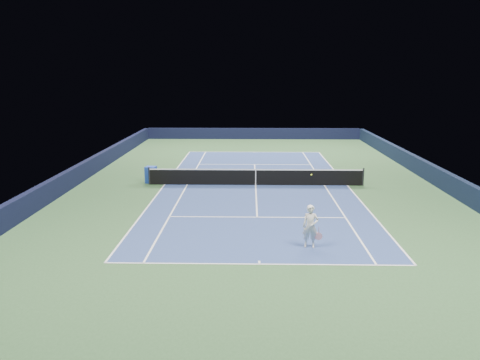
{
  "coord_description": "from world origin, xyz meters",
  "views": [
    {
      "loc": [
        -0.35,
        -27.27,
        6.61
      ],
      "look_at": [
        -0.87,
        -3.0,
        1.0
      ],
      "focal_mm": 35.0,
      "sensor_mm": 36.0,
      "label": 1
    }
  ],
  "objects": [
    {
      "name": "center_service_line",
      "position": [
        0.0,
        0.0,
        0.01
      ],
      "size": [
        0.08,
        12.8,
        0.0
      ],
      "primitive_type": "cube",
      "color": "white",
      "rests_on": "ground"
    },
    {
      "name": "center_mark_far",
      "position": [
        0.0,
        11.73,
        0.01
      ],
      "size": [
        0.08,
        0.3,
        0.0
      ],
      "primitive_type": "cube",
      "color": "white",
      "rests_on": "ground"
    },
    {
      "name": "sideline_doubles_right",
      "position": [
        5.49,
        0.0,
        0.01
      ],
      "size": [
        0.08,
        23.77,
        0.0
      ],
      "primitive_type": "cube",
      "color": "white",
      "rests_on": "ground"
    },
    {
      "name": "service_line_far",
      "position": [
        0.0,
        6.4,
        0.01
      ],
      "size": [
        8.23,
        0.08,
        0.0
      ],
      "primitive_type": "cube",
      "color": "white",
      "rests_on": "ground"
    },
    {
      "name": "service_line_near",
      "position": [
        0.0,
        -6.4,
        0.01
      ],
      "size": [
        8.23,
        0.08,
        0.0
      ],
      "primitive_type": "cube",
      "color": "white",
      "rests_on": "ground"
    },
    {
      "name": "wall_left",
      "position": [
        -10.82,
        0.0,
        0.55
      ],
      "size": [
        0.35,
        40.0,
        1.1
      ],
      "primitive_type": "cube",
      "color": "black",
      "rests_on": "ground"
    },
    {
      "name": "sideline_singles_right",
      "position": [
        4.12,
        0.0,
        0.01
      ],
      "size": [
        0.08,
        23.77,
        0.0
      ],
      "primitive_type": "cube",
      "color": "white",
      "rests_on": "ground"
    },
    {
      "name": "sponsor_cube",
      "position": [
        -6.4,
        0.5,
        0.5
      ],
      "size": [
        0.69,
        0.65,
        1.01
      ],
      "color": "#1D3EB0",
      "rests_on": "ground"
    },
    {
      "name": "tennis_net",
      "position": [
        0.0,
        0.0,
        0.5
      ],
      "size": [
        12.9,
        0.1,
        1.07
      ],
      "color": "black",
      "rests_on": "ground"
    },
    {
      "name": "wall_far",
      "position": [
        0.0,
        19.82,
        0.55
      ],
      "size": [
        22.0,
        0.35,
        1.1
      ],
      "primitive_type": "cube",
      "color": "black",
      "rests_on": "ground"
    },
    {
      "name": "tennis_player",
      "position": [
        1.99,
        -10.17,
        0.84
      ],
      "size": [
        0.79,
        1.26,
        2.68
      ],
      "color": "silver",
      "rests_on": "ground"
    },
    {
      "name": "court_surface",
      "position": [
        0.0,
        0.0,
        0.0
      ],
      "size": [
        10.97,
        23.77,
        0.01
      ],
      "primitive_type": "cube",
      "color": "navy",
      "rests_on": "ground"
    },
    {
      "name": "wall_right",
      "position": [
        10.82,
        0.0,
        0.55
      ],
      "size": [
        0.35,
        40.0,
        1.1
      ],
      "primitive_type": "cube",
      "color": "#111A33",
      "rests_on": "ground"
    },
    {
      "name": "sideline_doubles_left",
      "position": [
        -5.49,
        0.0,
        0.01
      ],
      "size": [
        0.08,
        23.77,
        0.0
      ],
      "primitive_type": "cube",
      "color": "white",
      "rests_on": "ground"
    },
    {
      "name": "sideline_singles_left",
      "position": [
        -4.12,
        0.0,
        0.01
      ],
      "size": [
        0.08,
        23.77,
        0.0
      ],
      "primitive_type": "cube",
      "color": "white",
      "rests_on": "ground"
    },
    {
      "name": "baseline_near",
      "position": [
        0.0,
        -11.88,
        0.01
      ],
      "size": [
        10.97,
        0.08,
        0.0
      ],
      "primitive_type": "cube",
      "color": "white",
      "rests_on": "ground"
    },
    {
      "name": "baseline_far",
      "position": [
        0.0,
        11.88,
        0.01
      ],
      "size": [
        10.97,
        0.08,
        0.0
      ],
      "primitive_type": "cube",
      "color": "white",
      "rests_on": "ground"
    },
    {
      "name": "center_mark_near",
      "position": [
        0.0,
        -11.73,
        0.01
      ],
      "size": [
        0.08,
        0.3,
        0.0
      ],
      "primitive_type": "cube",
      "color": "white",
      "rests_on": "ground"
    },
    {
      "name": "ground",
      "position": [
        0.0,
        0.0,
        0.0
      ],
      "size": [
        40.0,
        40.0,
        0.0
      ],
      "primitive_type": "plane",
      "color": "#2D4F2B",
      "rests_on": "ground"
    }
  ]
}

